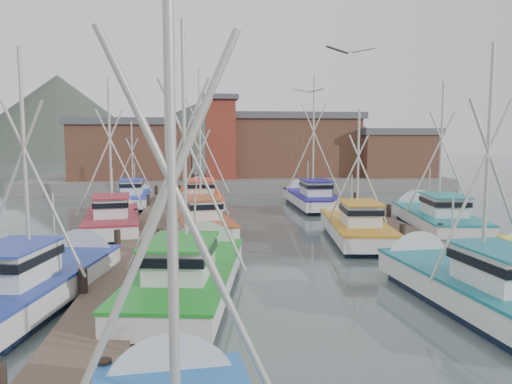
{
  "coord_description": "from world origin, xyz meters",
  "views": [
    {
      "loc": [
        -4.05,
        -18.7,
        5.61
      ],
      "look_at": [
        -1.1,
        7.78,
        2.6
      ],
      "focal_mm": 35.0,
      "sensor_mm": 36.0,
      "label": 1
    }
  ],
  "objects": [
    {
      "name": "ground",
      "position": [
        0.0,
        0.0,
        0.0
      ],
      "size": [
        260.0,
        260.0,
        0.0
      ],
      "primitive_type": "plane",
      "color": "#475552",
      "rests_on": "ground"
    },
    {
      "name": "dock_left",
      "position": [
        -7.0,
        4.04,
        0.21
      ],
      "size": [
        2.3,
        46.0,
        1.5
      ],
      "color": "#4D3B2F",
      "rests_on": "ground"
    },
    {
      "name": "dock_right",
      "position": [
        7.0,
        4.04,
        0.21
      ],
      "size": [
        2.3,
        46.0,
        1.5
      ],
      "color": "#4D3B2F",
      "rests_on": "ground"
    },
    {
      "name": "quay",
      "position": [
        0.0,
        37.0,
        0.6
      ],
      "size": [
        44.0,
        16.0,
        1.2
      ],
      "primitive_type": "cube",
      "color": "slate",
      "rests_on": "ground"
    },
    {
      "name": "shed_left",
      "position": [
        -11.0,
        35.0,
        4.34
      ],
      "size": [
        12.72,
        8.48,
        6.2
      ],
      "color": "brown",
      "rests_on": "quay"
    },
    {
      "name": "shed_center",
      "position": [
        6.0,
        37.0,
        4.69
      ],
      "size": [
        14.84,
        9.54,
        6.9
      ],
      "color": "brown",
      "rests_on": "quay"
    },
    {
      "name": "shed_right",
      "position": [
        17.0,
        34.0,
        3.84
      ],
      "size": [
        8.48,
        6.36,
        5.2
      ],
      "color": "brown",
      "rests_on": "quay"
    },
    {
      "name": "lookout_tower",
      "position": [
        -2.0,
        33.0,
        5.55
      ],
      "size": [
        3.6,
        3.6,
        8.5
      ],
      "color": "maroon",
      "rests_on": "quay"
    },
    {
      "name": "distant_hills",
      "position": [
        -12.76,
        122.59,
        0.0
      ],
      "size": [
        175.0,
        140.0,
        42.0
      ],
      "color": "#3F4A3D",
      "rests_on": "ground"
    },
    {
      "name": "boat_4",
      "position": [
        -4.46,
        -1.13,
        0.69
      ],
      "size": [
        4.57,
        10.2,
        10.3
      ],
      "rotation": [
        0.0,
        0.0,
        -0.16
      ],
      "color": "black",
      "rests_on": "ground"
    },
    {
      "name": "boat_5",
      "position": [
        4.72,
        -3.45,
        0.68
      ],
      "size": [
        3.7,
        9.38,
        9.21
      ],
      "rotation": [
        0.0,
        0.0,
        0.09
      ],
      "color": "black",
      "rests_on": "ground"
    },
    {
      "name": "boat_6",
      "position": [
        -9.49,
        -1.41,
        0.68
      ],
      "size": [
        4.45,
        9.51,
        9.17
      ],
      "rotation": [
        0.0,
        0.0,
        -0.19
      ],
      "color": "black",
      "rests_on": "ground"
    },
    {
      "name": "boat_8",
      "position": [
        -4.18,
        10.11,
        0.68
      ],
      "size": [
        4.01,
        9.18,
        8.14
      ],
      "rotation": [
        0.0,
        0.0,
        0.15
      ],
      "color": "black",
      "rests_on": "ground"
    },
    {
      "name": "boat_9",
      "position": [
        4.19,
        7.2,
        0.68
      ],
      "size": [
        3.73,
        9.14,
        7.75
      ],
      "rotation": [
        0.0,
        0.0,
        -0.12
      ],
      "color": "black",
      "rests_on": "ground"
    },
    {
      "name": "boat_10",
      "position": [
        -9.29,
        11.4,
        0.69
      ],
      "size": [
        4.1,
        9.66,
        9.72
      ],
      "rotation": [
        0.0,
        0.0,
        0.14
      ],
      "color": "black",
      "rests_on": "ground"
    },
    {
      "name": "boat_11",
      "position": [
        9.99,
        9.8,
        0.68
      ],
      "size": [
        4.42,
        10.16,
        9.62
      ],
      "rotation": [
        0.0,
        0.0,
        -0.14
      ],
      "color": "black",
      "rests_on": "ground"
    },
    {
      "name": "boat_12",
      "position": [
        -4.12,
        21.52,
        0.69
      ],
      "size": [
        4.67,
        10.37,
        11.73
      ],
      "rotation": [
        0.0,
        0.0,
        0.03
      ],
      "color": "black",
      "rests_on": "ground"
    },
    {
      "name": "boat_13",
      "position": [
        4.62,
        19.96,
        0.69
      ],
      "size": [
        4.42,
        9.79,
        11.11
      ],
      "rotation": [
        0.0,
        0.0,
        0.01
      ],
      "color": "black",
      "rests_on": "ground"
    },
    {
      "name": "boat_14",
      "position": [
        -9.39,
        21.83,
        0.68
      ],
      "size": [
        3.05,
        8.12,
        7.34
      ],
      "rotation": [
        0.0,
        0.0,
        0.02
      ],
      "color": "black",
      "rests_on": "ground"
    },
    {
      "name": "gull_near",
      "position": [
        0.39,
        -4.03,
        8.1
      ],
      "size": [
        1.55,
        0.65,
        0.24
      ],
      "rotation": [
        0.0,
        0.0,
        0.29
      ],
      "color": "gray",
      "rests_on": "ground"
    },
    {
      "name": "gull_far",
      "position": [
        1.25,
        5.74,
        7.8
      ],
      "size": [
        1.53,
        0.66,
        0.24
      ],
      "rotation": [
        0.0,
        0.0,
        -0.44
      ],
      "color": "gray",
      "rests_on": "ground"
    }
  ]
}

